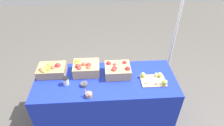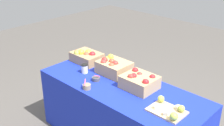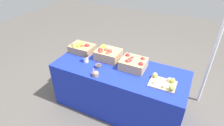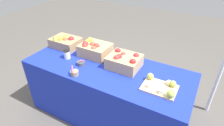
# 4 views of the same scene
# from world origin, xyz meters

# --- Properties ---
(ground_plane) EXTENTS (10.00, 10.00, 0.00)m
(ground_plane) POSITION_xyz_m (0.00, 0.00, 0.00)
(ground_plane) COLOR #56514C
(table) EXTENTS (1.90, 0.76, 0.74)m
(table) POSITION_xyz_m (0.00, 0.00, 0.37)
(table) COLOR #192DB7
(table) RESTS_ON ground_plane
(apple_crate_left) EXTENTS (0.37, 0.27, 0.18)m
(apple_crate_left) POSITION_xyz_m (-0.74, 0.16, 0.81)
(apple_crate_left) COLOR tan
(apple_crate_left) RESTS_ON table
(apple_crate_middle) EXTENTS (0.35, 0.29, 0.19)m
(apple_crate_middle) POSITION_xyz_m (-0.27, 0.16, 0.82)
(apple_crate_middle) COLOR tan
(apple_crate_middle) RESTS_ON table
(apple_crate_right) EXTENTS (0.34, 0.30, 0.17)m
(apple_crate_right) POSITION_xyz_m (0.17, 0.09, 0.82)
(apple_crate_right) COLOR tan
(apple_crate_right) RESTS_ON table
(cutting_board_front) EXTENTS (0.32, 0.24, 0.09)m
(cutting_board_front) POSITION_xyz_m (0.65, -0.08, 0.77)
(cutting_board_front) COLOR #D1B284
(cutting_board_front) RESTS_ON table
(sample_bowl_near) EXTENTS (0.09, 0.09, 0.09)m
(sample_bowl_near) POSITION_xyz_m (-0.28, -0.10, 0.76)
(sample_bowl_near) COLOR #4C4C51
(sample_bowl_near) RESTS_ON table
(sample_bowl_mid) EXTENTS (0.09, 0.09, 0.10)m
(sample_bowl_mid) POSITION_xyz_m (-0.21, -0.30, 0.77)
(sample_bowl_mid) COLOR gray
(sample_bowl_mid) RESTS_ON table
(coffee_cup) EXTENTS (0.08, 0.08, 0.11)m
(coffee_cup) POSITION_xyz_m (-0.51, -0.06, 0.79)
(coffee_cup) COLOR silver
(coffee_cup) RESTS_ON table
(tent_pole) EXTENTS (0.04, 0.04, 2.07)m
(tent_pole) POSITION_xyz_m (1.14, 0.71, 1.04)
(tent_pole) COLOR white
(tent_pole) RESTS_ON ground_plane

